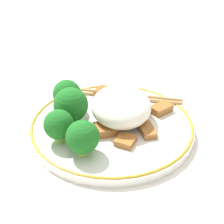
{
  "coord_description": "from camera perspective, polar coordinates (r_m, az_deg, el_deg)",
  "views": [
    {
      "loc": [
        -0.42,
        0.02,
        0.29
      ],
      "look_at": [
        0.0,
        0.0,
        0.03
      ],
      "focal_mm": 50.0,
      "sensor_mm": 36.0,
      "label": 1
    }
  ],
  "objects": [
    {
      "name": "meat_near_back",
      "position": [
        0.56,
        3.5,
        2.69
      ],
      "size": [
        0.03,
        0.04,
        0.01
      ],
      "color": "brown",
      "rests_on": "plate"
    },
    {
      "name": "meat_near_front",
      "position": [
        0.48,
        6.41,
        -3.27
      ],
      "size": [
        0.04,
        0.03,
        0.01
      ],
      "color": "#995B28",
      "rests_on": "plate"
    },
    {
      "name": "meat_mid_left",
      "position": [
        0.53,
        3.03,
        0.93
      ],
      "size": [
        0.03,
        0.03,
        0.01
      ],
      "color": "#995B28",
      "rests_on": "plate"
    },
    {
      "name": "plate",
      "position": [
        0.5,
        0.0,
        -2.4
      ],
      "size": [
        0.26,
        0.26,
        0.02
      ],
      "color": "white",
      "rests_on": "ground_plane"
    },
    {
      "name": "broccoli_back_left",
      "position": [
        0.52,
        -8.24,
        3.22
      ],
      "size": [
        0.05,
        0.05,
        0.06
      ],
      "color": "#7FB756",
      "rests_on": "plate"
    },
    {
      "name": "meat_mid_right",
      "position": [
        0.46,
        2.49,
        -5.24
      ],
      "size": [
        0.04,
        0.04,
        0.01
      ],
      "color": "#995B28",
      "rests_on": "plate"
    },
    {
      "name": "meat_near_left",
      "position": [
        0.53,
        8.99,
        0.6
      ],
      "size": [
        0.04,
        0.04,
        0.01
      ],
      "color": "#995B28",
      "rests_on": "plate"
    },
    {
      "name": "ground_plane",
      "position": [
        0.51,
        0.0,
        -3.18
      ],
      "size": [
        3.0,
        3.0,
        0.0
      ],
      "primitive_type": "plane",
      "color": "silver"
    },
    {
      "name": "meat_on_rice_edge",
      "position": [
        0.52,
        -1.2,
        0.35
      ],
      "size": [
        0.02,
        0.04,
        0.01
      ],
      "color": "brown",
      "rests_on": "plate"
    },
    {
      "name": "chopsticks",
      "position": [
        0.57,
        1.98,
        3.04
      ],
      "size": [
        0.07,
        0.21,
        0.01
      ],
      "color": "#AD8451",
      "rests_on": "plate"
    },
    {
      "name": "broccoli_back_center",
      "position": [
        0.48,
        -7.52,
        1.27
      ],
      "size": [
        0.05,
        0.05,
        0.06
      ],
      "color": "#7FB756",
      "rests_on": "plate"
    },
    {
      "name": "broccoli_back_right",
      "position": [
        0.45,
        -9.7,
        -2.38
      ],
      "size": [
        0.04,
        0.04,
        0.05
      ],
      "color": "#7FB756",
      "rests_on": "plate"
    },
    {
      "name": "meat_far_scatter",
      "position": [
        0.58,
        -1.56,
        3.63
      ],
      "size": [
        0.04,
        0.04,
        0.01
      ],
      "color": "brown",
      "rests_on": "plate"
    },
    {
      "name": "meat_near_right",
      "position": [
        0.48,
        -1.23,
        -3.16
      ],
      "size": [
        0.04,
        0.04,
        0.01
      ],
      "color": "#995B28",
      "rests_on": "plate"
    },
    {
      "name": "broccoli_mid_left",
      "position": [
        0.42,
        -5.39,
        -4.66
      ],
      "size": [
        0.05,
        0.05,
        0.05
      ],
      "color": "#7FB756",
      "rests_on": "plate"
    },
    {
      "name": "rice_mound",
      "position": [
        0.49,
        1.66,
        1.11
      ],
      "size": [
        0.11,
        0.1,
        0.05
      ],
      "color": "white",
      "rests_on": "plate"
    }
  ]
}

